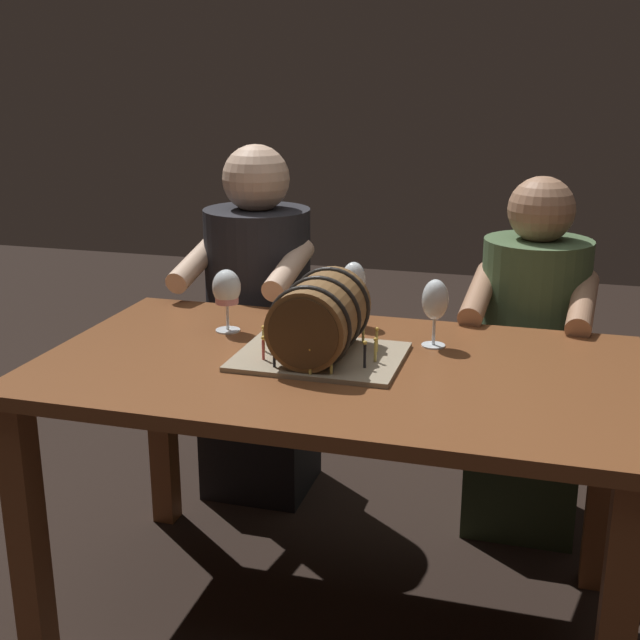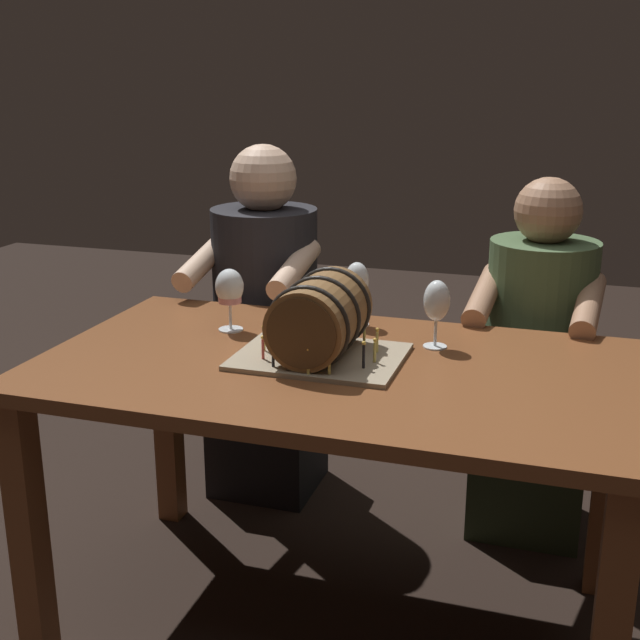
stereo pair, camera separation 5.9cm
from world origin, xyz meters
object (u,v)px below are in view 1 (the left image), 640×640
object	(u,v)px
dining_table	(336,403)
person_seated_right	(529,375)
barrel_cake	(320,321)
wine_glass_red	(354,284)
person_seated_left	(259,336)
wine_glass_empty	(435,301)
wine_glass_rose	(227,290)

from	to	relation	value
dining_table	person_seated_right	world-z (taller)	person_seated_right
barrel_cake	wine_glass_red	distance (m)	0.30
dining_table	person_seated_left	size ratio (longest dim) A/B	1.22
dining_table	person_seated_right	size ratio (longest dim) A/B	1.30
wine_glass_red	person_seated_right	world-z (taller)	person_seated_right
barrel_cake	wine_glass_empty	xyz separation A→B (m)	(0.25, 0.18, 0.02)
barrel_cake	wine_glass_red	world-z (taller)	barrel_cake
wine_glass_rose	dining_table	bearing A→B (deg)	-25.31
wine_glass_red	wine_glass_empty	world-z (taller)	wine_glass_red
wine_glass_empty	person_seated_right	size ratio (longest dim) A/B	0.16
barrel_cake	wine_glass_empty	distance (m)	0.31
wine_glass_rose	wine_glass_empty	distance (m)	0.56
wine_glass_empty	person_seated_right	xyz separation A→B (m)	(0.23, 0.46, -0.34)
barrel_cake	wine_glass_rose	xyz separation A→B (m)	(-0.30, 0.15, 0.02)
barrel_cake	wine_glass_red	bearing A→B (deg)	88.16
person_seated_right	wine_glass_empty	bearing A→B (deg)	-116.78
barrel_cake	person_seated_left	size ratio (longest dim) A/B	0.34
barrel_cake	person_seated_right	bearing A→B (deg)	52.71
dining_table	wine_glass_rose	distance (m)	0.45
wine_glass_red	wine_glass_rose	bearing A→B (deg)	-154.32
wine_glass_red	person_seated_left	world-z (taller)	person_seated_left
wine_glass_rose	wine_glass_empty	world-z (taller)	wine_glass_empty
wine_glass_rose	person_seated_left	bearing A→B (deg)	100.60
person_seated_left	person_seated_right	size ratio (longest dim) A/B	1.06
dining_table	person_seated_right	distance (m)	0.80
wine_glass_rose	person_seated_right	bearing A→B (deg)	31.69
barrel_cake	wine_glass_empty	size ratio (longest dim) A/B	2.28
wine_glass_rose	person_seated_right	xyz separation A→B (m)	(0.79, 0.49, -0.34)
dining_table	barrel_cake	bearing A→B (deg)	162.86
wine_glass_red	wine_glass_rose	size ratio (longest dim) A/B	1.04
wine_glass_empty	person_seated_right	bearing A→B (deg)	63.22
wine_glass_red	wine_glass_empty	bearing A→B (deg)	-27.41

